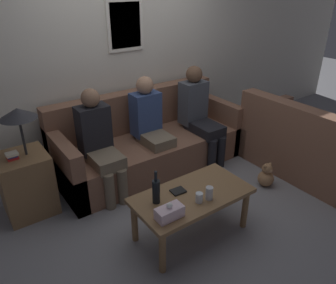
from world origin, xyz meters
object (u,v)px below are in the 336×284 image
object	(u,v)px
wine_bottle	(156,191)
couch_side	(308,149)
drinking_glass	(199,198)
person_right	(199,112)
couch_main	(148,143)
teddy_bear	(266,176)
coffee_table	(192,199)
person_middle	(151,124)
person_left	(99,141)

from	to	relation	value
wine_bottle	couch_side	bearing A→B (deg)	-0.51
drinking_glass	person_right	bearing A→B (deg)	50.13
couch_main	drinking_glass	size ratio (longest dim) A/B	26.20
couch_side	person_right	xyz separation A→B (m)	(-0.87, 1.08, 0.34)
couch_main	person_right	size ratio (longest dim) A/B	1.93
teddy_bear	coffee_table	bearing A→B (deg)	-174.29
coffee_table	person_middle	xyz separation A→B (m)	(0.33, 1.20, 0.25)
drinking_glass	person_left	xyz separation A→B (m)	(-0.35, 1.26, 0.13)
drinking_glass	couch_side	bearing A→B (deg)	5.67
wine_bottle	person_middle	bearing A→B (deg)	59.40
couch_main	person_middle	world-z (taller)	person_middle
wine_bottle	person_right	size ratio (longest dim) A/B	0.25
person_right	teddy_bear	xyz separation A→B (m)	(0.20, -1.02, -0.52)
coffee_table	person_right	distance (m)	1.56
couch_main	coffee_table	size ratio (longest dim) A/B	2.17
person_middle	teddy_bear	xyz separation A→B (m)	(0.90, -1.08, -0.51)
couch_side	person_middle	bearing A→B (deg)	54.06
person_right	wine_bottle	bearing A→B (deg)	-142.24
coffee_table	teddy_bear	bearing A→B (deg)	5.71
wine_bottle	person_right	bearing A→B (deg)	37.76
couch_side	person_right	bearing A→B (deg)	38.90
wine_bottle	drinking_glass	size ratio (longest dim) A/B	3.47
coffee_table	person_left	world-z (taller)	person_left
coffee_table	wine_bottle	distance (m)	0.39
wine_bottle	teddy_bear	bearing A→B (deg)	1.51
coffee_table	teddy_bear	world-z (taller)	coffee_table
person_left	wine_bottle	bearing A→B (deg)	-87.69
coffee_table	person_right	bearing A→B (deg)	47.85
teddy_bear	person_middle	bearing A→B (deg)	129.87
couch_main	coffee_table	distance (m)	1.39
couch_main	couch_side	size ratio (longest dim) A/B	1.48
couch_side	coffee_table	xyz separation A→B (m)	(-1.90, -0.06, 0.08)
couch_side	drinking_glass	bearing A→B (deg)	95.67
drinking_glass	person_right	distance (m)	1.66
couch_main	person_middle	size ratio (longest dim) A/B	1.98
person_middle	drinking_glass	bearing A→B (deg)	-105.01
person_left	person_right	distance (m)	1.41
drinking_glass	person_middle	bearing A→B (deg)	74.99
person_right	teddy_bear	world-z (taller)	person_right
person_right	coffee_table	bearing A→B (deg)	-132.15
person_right	person_middle	bearing A→B (deg)	174.94
couch_side	teddy_bear	xyz separation A→B (m)	(-0.67, 0.06, -0.19)
person_left	drinking_glass	bearing A→B (deg)	-74.57
drinking_glass	teddy_bear	size ratio (longest dim) A/B	0.31
drinking_glass	wine_bottle	bearing A→B (deg)	145.25
couch_main	wine_bottle	bearing A→B (deg)	-119.11
person_middle	person_right	xyz separation A→B (m)	(0.70, -0.06, 0.01)
couch_main	couch_side	distance (m)	2.00
couch_main	coffee_table	xyz separation A→B (m)	(-0.37, -1.34, 0.08)
couch_main	teddy_bear	distance (m)	1.50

